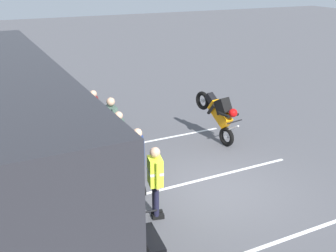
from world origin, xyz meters
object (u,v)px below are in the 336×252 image
Objects in this scene: spectator_far_left at (155,177)px; spectator_right at (112,122)px; spectator_left at (138,156)px; spectator_centre at (119,137)px; tour_bus at (3,135)px; parked_motorcycle_silver at (103,189)px; stunt_motorcycle at (219,113)px; spectator_far_right at (94,112)px.

spectator_right is at bearing -2.04° from spectator_far_left.
spectator_left is 0.99× the size of spectator_centre.
spectator_far_left is (-2.12, -2.80, -0.65)m from tour_bus.
stunt_motorcycle reaches higher than parked_motorcycle_silver.
parked_motorcycle_silver is at bearing 166.81° from spectator_far_right.
spectator_right is at bearing -6.05° from spectator_centre.
parked_motorcycle_silver is (-2.55, 1.05, -0.59)m from spectator_right.
spectator_far_right is (2.31, 0.04, -0.02)m from spectator_centre.
parked_motorcycle_silver is at bearing -123.61° from tour_bus.
spectator_right is (1.30, -2.92, -0.57)m from tour_bus.
tour_bus is at bearing 133.29° from spectator_far_right.
spectator_far_right reaches higher than stunt_motorcycle.
spectator_centre is at bearing 100.84° from stunt_motorcycle.
spectator_right is at bearing -66.05° from tour_bus.
tour_bus reaches higher than spectator_far_left.
spectator_right reaches higher than spectator_far_right.
spectator_left reaches higher than spectator_far_right.
spectator_left is at bearing -179.11° from spectator_far_right.
stunt_motorcycle is at bearing -95.62° from spectator_right.
spectator_centre is at bearing 0.82° from spectator_left.
tour_bus is 5.81× the size of spectator_right.
spectator_left is 0.83× the size of stunt_motorcycle.
spectator_right is 1.33m from spectator_far_right.
spectator_right is at bearing -2.13° from spectator_left.
spectator_far_right is (2.62, -2.78, -0.66)m from tour_bus.
tour_bus is 6.22× the size of spectator_far_left.
stunt_motorcycle is at bearing -63.12° from parked_motorcycle_silver.
spectator_right reaches higher than spectator_left.
spectator_far_right is 0.82× the size of stunt_motorcycle.
tour_bus is 6.15× the size of spectator_left.
spectator_centre reaches higher than spectator_far_right.
spectator_left is at bearing -179.18° from spectator_centre.
stunt_motorcycle is at bearing -60.00° from spectator_left.
spectator_far_left reaches higher than stunt_motorcycle.
parked_motorcycle_silver is (-1.25, -1.88, -1.16)m from tour_bus.
spectator_centre is 3.50m from stunt_motorcycle.
spectator_left reaches higher than spectator_far_left.
spectator_right is 3.35m from stunt_motorcycle.
spectator_far_right is at bearing -46.71° from tour_bus.
tour_bus reaches higher than spectator_right.
spectator_right is at bearing -22.38° from parked_motorcycle_silver.
spectator_right is 0.87× the size of parked_motorcycle_silver.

